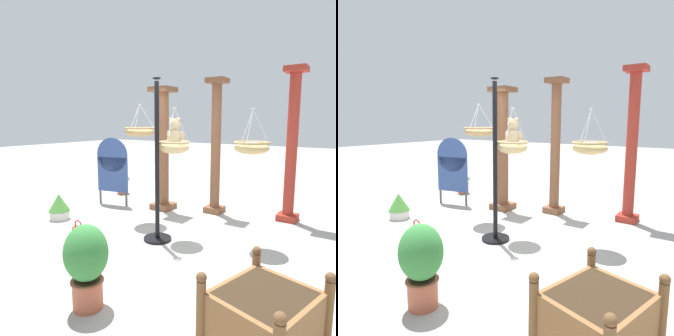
{
  "view_description": "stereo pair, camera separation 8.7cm",
  "coord_description": "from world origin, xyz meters",
  "views": [
    {
      "loc": [
        2.54,
        -3.69,
        1.85
      ],
      "look_at": [
        0.0,
        0.11,
        1.15
      ],
      "focal_mm": 32.49,
      "sensor_mm": 36.0,
      "label": 1
    },
    {
      "loc": [
        2.61,
        -3.64,
        1.85
      ],
      "look_at": [
        0.0,
        0.11,
        1.15
      ],
      "focal_mm": 32.49,
      "sensor_mm": 36.0,
      "label": 2
    }
  ],
  "objects": [
    {
      "name": "ground_plane",
      "position": [
        0.0,
        0.0,
        0.0
      ],
      "size": [
        40.0,
        40.0,
        0.0
      ],
      "primitive_type": "plane",
      "color": "#ADAAA3"
    },
    {
      "name": "display_pole_central",
      "position": [
        -0.14,
        0.03,
        0.78
      ],
      "size": [
        0.44,
        0.44,
        2.49
      ],
      "color": "black",
      "rests_on": "ground"
    },
    {
      "name": "hanging_basket_with_teddy",
      "position": [
        0.01,
        0.28,
        1.47
      ],
      "size": [
        0.49,
        0.49,
        0.7
      ],
      "color": "tan"
    },
    {
      "name": "teddy_bear",
      "position": [
        0.01,
        0.3,
        1.66
      ],
      "size": [
        0.3,
        0.27,
        0.44
      ],
      "color": "#D1B789"
    },
    {
      "name": "hanging_basket_left_high",
      "position": [
        -0.97,
        0.66,
        1.67
      ],
      "size": [
        0.58,
        0.58,
        0.59
      ],
      "color": "tan"
    },
    {
      "name": "hanging_basket_right_low",
      "position": [
        1.11,
        0.64,
        1.48
      ],
      "size": [
        0.52,
        0.52,
        0.66
      ],
      "color": "tan"
    },
    {
      "name": "greenhouse_pillar_left",
      "position": [
        -0.03,
        1.89,
        1.29
      ],
      "size": [
        0.37,
        0.37,
        2.69
      ],
      "color": "brown",
      "rests_on": "ground"
    },
    {
      "name": "greenhouse_pillar_right",
      "position": [
        -1.05,
        1.51,
        1.22
      ],
      "size": [
        0.45,
        0.45,
        2.54
      ],
      "color": "brown",
      "rests_on": "ground"
    },
    {
      "name": "greenhouse_pillar_far_back",
      "position": [
        1.35,
        2.17,
        1.36
      ],
      "size": [
        0.38,
        0.38,
        2.82
      ],
      "color": "#9E2D23",
      "rests_on": "ground"
    },
    {
      "name": "wooden_planter_box",
      "position": [
        1.94,
        -1.37,
        0.27
      ],
      "size": [
        0.95,
        1.02,
        0.66
      ],
      "color": "olive",
      "rests_on": "ground"
    },
    {
      "name": "potted_plant_fern_front",
      "position": [
        -2.71,
        2.06,
        0.18
      ],
      "size": [
        0.48,
        0.44,
        0.44
      ],
      "color": "#BC6042",
      "rests_on": "ground"
    },
    {
      "name": "potted_plant_flowering_red",
      "position": [
        -2.3,
        -0.17,
        0.25
      ],
      "size": [
        0.39,
        0.39,
        0.49
      ],
      "color": "beige",
      "rests_on": "ground"
    },
    {
      "name": "potted_plant_bushy_green",
      "position": [
        0.31,
        -1.79,
        0.49
      ],
      "size": [
        0.44,
        0.44,
        0.86
      ],
      "color": "#AD563D",
      "rests_on": "ground"
    },
    {
      "name": "display_sign_board",
      "position": [
        -2.18,
        1.16,
        0.88
      ],
      "size": [
        0.75,
        0.19,
        1.5
      ],
      "color": "#334C8C",
      "rests_on": "ground"
    },
    {
      "name": "watering_can",
      "position": [
        -1.23,
        -0.62,
        0.1
      ],
      "size": [
        0.35,
        0.2,
        0.3
      ],
      "color": "#B23333",
      "rests_on": "ground"
    }
  ]
}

